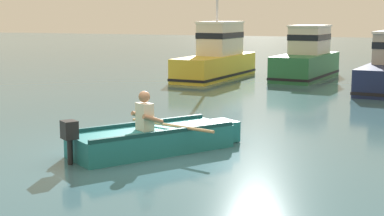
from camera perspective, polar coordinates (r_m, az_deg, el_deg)
ground_plane at (r=10.92m, az=-3.84°, el=-4.45°), size 120.00×120.00×0.00m
rowboat_with_person at (r=10.93m, az=-3.73°, el=-3.08°), size 2.65×3.36×1.19m
moored_boat_yellow at (r=23.68m, az=2.53°, el=5.10°), size 1.98×5.51×4.54m
moored_boat_green at (r=23.93m, az=11.44°, el=4.86°), size 2.14×4.77×2.19m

